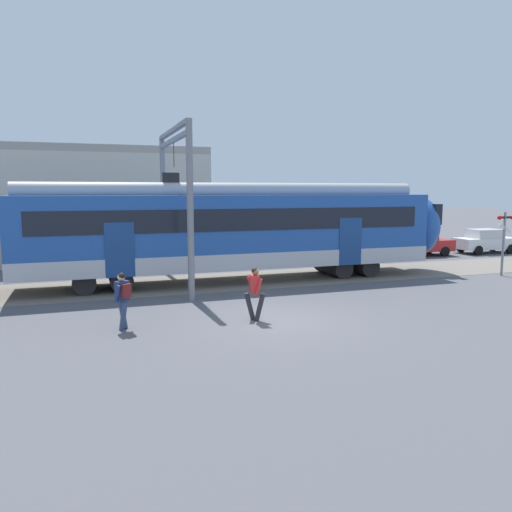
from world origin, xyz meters
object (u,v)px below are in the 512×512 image
object	(u,v)px
commuter_train	(20,236)
crossing_signal	(504,233)
pedestrian_navy	(123,296)
parked_car_white	(486,241)
parked_car_red	(420,243)
pedestrian_red	(255,290)

from	to	relation	value
commuter_train	crossing_signal	distance (m)	21.04
pedestrian_navy	parked_car_white	world-z (taller)	pedestrian_navy
pedestrian_navy	parked_car_red	world-z (taller)	pedestrian_navy
pedestrian_navy	pedestrian_red	bearing A→B (deg)	-4.06
commuter_train	pedestrian_red	distance (m)	9.93
pedestrian_navy	parked_car_white	xyz separation A→B (m)	(23.33, 10.76, -0.21)
pedestrian_red	parked_car_white	bearing A→B (deg)	29.61
parked_car_red	parked_car_white	xyz separation A→B (m)	(4.84, -0.27, 0.00)
parked_car_red	crossing_signal	bearing A→B (deg)	-97.18
parked_car_white	crossing_signal	distance (m)	9.25
parked_car_red	parked_car_white	bearing A→B (deg)	-3.23
parked_car_white	parked_car_red	bearing A→B (deg)	176.77
parked_car_red	parked_car_white	size ratio (longest dim) A/B	1.00
commuter_train	parked_car_red	distance (m)	22.32
pedestrian_navy	pedestrian_red	xyz separation A→B (m)	(3.91, -0.28, -0.03)
commuter_train	parked_car_red	size ratio (longest dim) A/B	9.39
commuter_train	pedestrian_navy	bearing A→B (deg)	-62.79
parked_car_red	commuter_train	bearing A→B (deg)	-168.06
pedestrian_navy	parked_car_white	size ratio (longest dim) A/B	0.41
parked_car_red	pedestrian_red	bearing A→B (deg)	-142.20
commuter_train	parked_car_white	size ratio (longest dim) A/B	9.38
parked_car_red	crossing_signal	distance (m)	7.56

